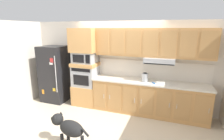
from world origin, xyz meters
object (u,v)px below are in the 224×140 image
object	(u,v)px
screwdriver	(154,83)
electric_kettle	(145,77)
microwave	(85,57)
refrigerator	(55,74)
built_in_oven	(86,76)
dog	(68,127)

from	to	relation	value
screwdriver	electric_kettle	size ratio (longest dim) A/B	0.70
microwave	electric_kettle	size ratio (longest dim) A/B	2.68
refrigerator	microwave	xyz separation A→B (m)	(1.07, 0.07, 0.58)
built_in_oven	dog	world-z (taller)	built_in_oven
built_in_oven	electric_kettle	xyz separation A→B (m)	(1.79, -0.05, 0.13)
built_in_oven	screwdriver	world-z (taller)	built_in_oven
built_in_oven	microwave	distance (m)	0.56
refrigerator	built_in_oven	world-z (taller)	refrigerator
refrigerator	built_in_oven	xyz separation A→B (m)	(1.07, 0.07, 0.02)
screwdriver	dog	xyz separation A→B (m)	(-1.39, -1.80, -0.50)
screwdriver	dog	world-z (taller)	screwdriver
refrigerator	dog	size ratio (longest dim) A/B	1.80
built_in_oven	refrigerator	bearing A→B (deg)	-176.39
refrigerator	built_in_oven	bearing A→B (deg)	3.61
dog	built_in_oven	bearing A→B (deg)	-59.73
screwdriver	dog	size ratio (longest dim) A/B	0.17
microwave	electric_kettle	world-z (taller)	microwave
electric_kettle	screwdriver	bearing A→B (deg)	-21.57
refrigerator	microwave	world-z (taller)	refrigerator
microwave	electric_kettle	distance (m)	1.84
microwave	built_in_oven	bearing A→B (deg)	179.23
built_in_oven	screwdriver	size ratio (longest dim) A/B	4.15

